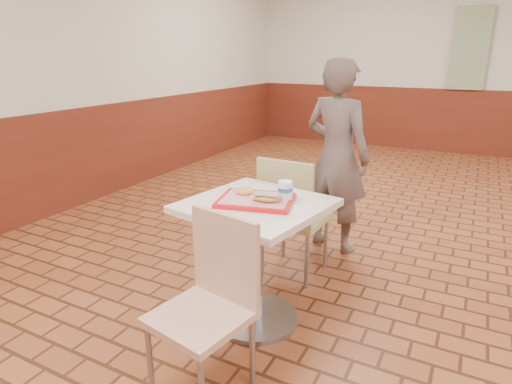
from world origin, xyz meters
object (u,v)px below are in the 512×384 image
at_px(main_table, 256,243).
at_px(long_john_donut, 266,198).
at_px(chair_main_front, 211,297).
at_px(chair_main_back, 291,212).
at_px(customer, 337,157).
at_px(paper_cup, 285,190).
at_px(serving_tray, 256,200).
at_px(ring_donut, 245,191).

relative_size(main_table, long_john_donut, 4.77).
xyz_separation_m(chair_main_front, chair_main_back, (-0.08, 1.14, 0.02)).
distance_m(main_table, customer, 1.24).
relative_size(chair_main_front, chair_main_back, 0.96).
bearing_deg(paper_cup, serving_tray, -157.22).
xyz_separation_m(chair_main_front, customer, (0.03, 1.76, 0.29)).
bearing_deg(serving_tray, paper_cup, 22.78).
xyz_separation_m(chair_main_back, paper_cup, (0.18, -0.53, 0.34)).
distance_m(serving_tray, ring_donut, 0.11).
relative_size(customer, paper_cup, 15.09).
xyz_separation_m(chair_main_back, serving_tray, (0.03, -0.59, 0.27)).
bearing_deg(paper_cup, customer, 93.28).
bearing_deg(long_john_donut, paper_cup, 51.92).
bearing_deg(serving_tray, main_table, 0.00).
height_order(chair_main_back, serving_tray, chair_main_back).
height_order(chair_main_front, long_john_donut, chair_main_front).
distance_m(customer, paper_cup, 1.16).
xyz_separation_m(serving_tray, ring_donut, (-0.10, 0.05, 0.03)).
distance_m(chair_main_back, long_john_donut, 0.70).
height_order(main_table, serving_tray, serving_tray).
height_order(customer, ring_donut, customer).
height_order(main_table, ring_donut, ring_donut).
xyz_separation_m(serving_tray, paper_cup, (0.15, 0.06, 0.06)).
bearing_deg(chair_main_back, paper_cup, 111.68).
relative_size(main_table, serving_tray, 1.86).
bearing_deg(chair_main_front, ring_donut, 114.61).
relative_size(ring_donut, paper_cup, 1.02).
distance_m(main_table, chair_main_back, 0.59).
bearing_deg(chair_main_back, chair_main_front, 97.03).
bearing_deg(serving_tray, ring_donut, 154.72).
xyz_separation_m(serving_tray, long_john_donut, (0.08, -0.03, 0.03)).
distance_m(serving_tray, paper_cup, 0.17).
relative_size(chair_main_back, ring_donut, 8.51).
xyz_separation_m(main_table, paper_cup, (0.15, 0.06, 0.32)).
relative_size(main_table, chair_main_front, 0.89).
bearing_deg(customer, paper_cup, 107.45).
height_order(serving_tray, long_john_donut, long_john_donut).
bearing_deg(serving_tray, chair_main_back, 93.26).
bearing_deg(customer, serving_tray, 100.37).
bearing_deg(main_table, customer, 86.20).
bearing_deg(paper_cup, main_table, -157.22).
bearing_deg(chair_main_back, long_john_donut, 102.82).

